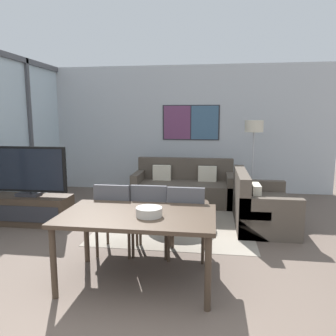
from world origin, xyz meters
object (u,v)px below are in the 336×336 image
Objects in this scene: tv_console at (30,210)px; sofa_main at (184,188)px; television at (27,171)px; coffee_table at (176,207)px; dining_table at (138,221)px; fruit_bowl at (149,211)px; dining_chair_centre at (151,215)px; floor_lamp at (254,133)px; dining_chair_right at (187,218)px; sofa_side at (258,208)px; dining_chair_left at (115,215)px.

sofa_main reaches higher than tv_console.
coffee_table is (2.31, 0.27, -0.57)m from television.
tv_console is 2.71m from dining_table.
dining_table is 0.19m from fruit_bowl.
dining_chair_centre reaches higher than coffee_table.
dining_chair_centre is (2.14, -0.91, 0.28)m from tv_console.
coffee_table is 2.25m from floor_lamp.
coffee_table is 1.27m from dining_chair_right.
dining_table is at bearing -93.02° from sofa_main.
tv_console is at bearing 143.90° from fruit_bowl.
television reaches higher than dining_chair_right.
sofa_main is at bearing 95.92° from dining_chair_right.
sofa_side is 1.54× the size of dining_chair_centre.
television is 2.88m from sofa_main.
sofa_main is 1.19× the size of floor_lamp.
dining_chair_right is 0.82m from fruit_bowl.
floor_lamp is (1.05, 2.68, 0.87)m from dining_chair_right.
dining_chair_centre is 3.47× the size of fruit_bowl.
dining_chair_left is at bearing -116.55° from coffee_table.
dining_chair_centre is at bearing -119.41° from floor_lamp.
television is at bearing -144.85° from sofa_main.
floor_lamp is at bearing 65.91° from dining_table.
coffee_table is at bearing 102.34° from dining_chair_right.
sofa_side is (3.59, 0.40, -0.56)m from television.
television is (0.00, 0.00, 0.62)m from tv_console.
dining_chair_right is at bearing 55.77° from dining_table.
sofa_main is 1.39× the size of sofa_side.
coffee_table is at bearing 95.85° from sofa_side.
sofa_main reaches higher than fruit_bowl.
dining_table is at bearing 154.07° from fruit_bowl.
dining_chair_right is (2.58, -0.95, -0.34)m from television.
tv_console is 0.62m from television.
sofa_main is 2.14× the size of dining_chair_right.
floor_lamp reaches higher than sofa_side.
sofa_side is 1.35× the size of coffee_table.
fruit_bowl reaches higher than tv_console.
sofa_main is at bearing 76.72° from dining_chair_left.
television is 1.43× the size of dining_chair_right.
television is 0.93× the size of sofa_side.
coffee_table is at bearing -132.10° from floor_lamp.
sofa_main is at bearing 46.17° from sofa_side.
tv_console is at bearing -154.55° from floor_lamp.
dining_chair_centre is (-0.17, -2.54, 0.22)m from sofa_main.
tv_console is 1.02× the size of television.
television is 1.43× the size of dining_chair_left.
floor_lamp is at bearing 68.64° from dining_chair_right.
tv_console is 0.81× the size of floor_lamp.
dining_chair_centre is (0.44, 0.04, 0.00)m from dining_chair_left.
coffee_table is 0.64× the size of floor_lamp.
sofa_main is (2.31, 1.63, -0.56)m from television.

